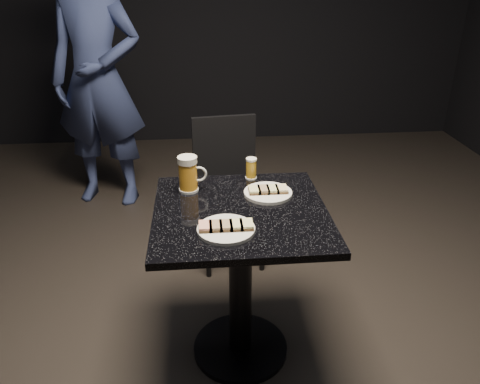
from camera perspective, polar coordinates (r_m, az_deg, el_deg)
name	(u,v)px	position (r m, az deg, el deg)	size (l,w,h in m)	color
floor	(240,349)	(2.34, 0.05, -18.60)	(6.00, 6.00, 0.00)	black
plate_large	(226,229)	(1.74, -1.71, -4.58)	(0.22, 0.22, 0.01)	silver
plate_small	(268,193)	(2.01, 3.43, -0.12)	(0.21, 0.21, 0.01)	white
patron	(97,80)	(3.50, -16.99, 12.89)	(0.66, 0.44, 1.82)	navy
table	(240,260)	(2.01, 0.05, -8.26)	(0.70, 0.70, 0.75)	black
beer_mug	(189,174)	(2.02, -6.29, 2.22)	(0.13, 0.09, 0.16)	silver
beer_tumbler	(251,168)	(2.15, 1.38, 2.89)	(0.05, 0.05, 0.10)	white
chair	(228,181)	(2.74, -1.49, 1.37)	(0.41, 0.41, 0.86)	black
canapes_on_plate_large	(226,226)	(1.73, -1.72, -4.11)	(0.20, 0.07, 0.02)	#4C3521
canapes_on_plate_small	(268,190)	(2.00, 3.44, 0.30)	(0.17, 0.07, 0.02)	#4C3521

